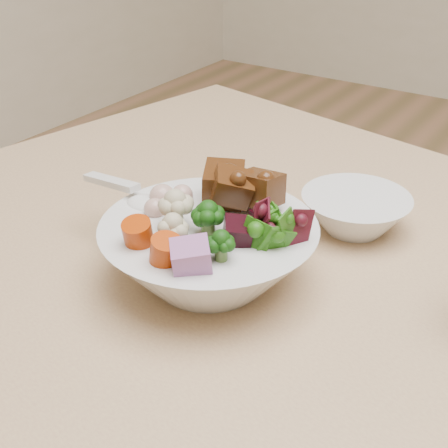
{
  "coord_description": "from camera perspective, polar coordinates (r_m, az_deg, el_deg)",
  "views": [
    {
      "loc": [
        -0.09,
        -0.63,
        1.17
      ],
      "look_at": [
        -0.43,
        -0.12,
        0.82
      ],
      "focal_mm": 50.0,
      "sensor_mm": 36.0,
      "label": 1
    }
  ],
  "objects": [
    {
      "name": "soup_spoon",
      "position": [
        0.75,
        -8.0,
        2.33
      ],
      "size": [
        0.14,
        0.05,
        0.03
      ],
      "rotation": [
        0.0,
        0.0,
        -0.18
      ],
      "color": "silver",
      "rests_on": "food_bowl"
    },
    {
      "name": "side_bowl",
      "position": [
        0.83,
        11.89,
        1.03
      ],
      "size": [
        0.14,
        0.14,
        0.05
      ],
      "primitive_type": null,
      "color": "silver",
      "rests_on": "dining_table"
    },
    {
      "name": "food_bowl",
      "position": [
        0.7,
        -1.18,
        -2.25
      ],
      "size": [
        0.24,
        0.24,
        0.13
      ],
      "color": "silver",
      "rests_on": "dining_table"
    },
    {
      "name": "dining_table",
      "position": [
        0.71,
        19.56,
        -16.47
      ],
      "size": [
        1.76,
        1.21,
        0.75
      ],
      "rotation": [
        0.0,
        0.0,
        -0.21
      ],
      "color": "tan",
      "rests_on": "ground"
    }
  ]
}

